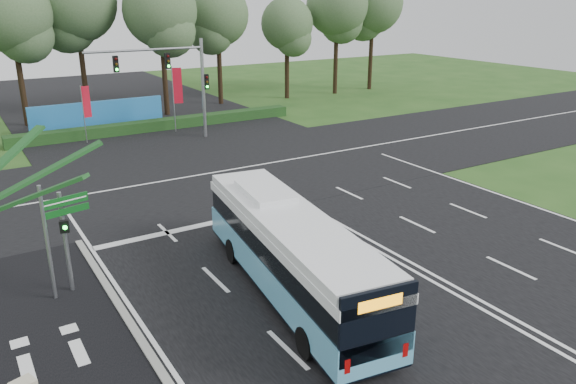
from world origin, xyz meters
The scene contains 14 objects.
ground centered at (0.00, 0.00, 0.00)m, with size 120.00×120.00×0.00m, color #244B19.
road_main centered at (0.00, 0.00, 0.02)m, with size 20.00×120.00×0.04m, color black.
road_cross centered at (0.00, 12.00, 0.03)m, with size 120.00×14.00×0.05m, color black.
bike_path centered at (-12.50, -3.00, 0.03)m, with size 5.00×18.00×0.06m, color black.
kerb_strip centered at (-10.10, -3.00, 0.06)m, with size 0.25×18.00×0.12m, color gray.
city_bus centered at (-4.78, -2.24, 1.59)m, with size 3.78×11.20×3.15m.
pedestrian_signal centered at (-11.18, 1.86, 2.00)m, with size 0.33×0.43×3.67m.
street_sign centered at (-11.45, 1.70, 2.57)m, with size 1.57×0.42×4.09m.
banner_flag_left centered at (-5.61, 23.23, 2.65)m, with size 0.59×0.15×4.04m.
banner_flag_mid centered at (0.96, 23.08, 3.18)m, with size 0.70×0.27×4.90m.
traffic_light_gantry centered at (0.21, 20.50, 4.66)m, with size 8.41×0.28×7.00m.
hedge centered at (0.00, 24.50, 0.40)m, with size 22.00×1.20×0.80m, color #143815.
blue_hoarding centered at (-4.00, 27.00, 1.10)m, with size 10.00×0.30×2.20m, color #2271B8.
eucalyptus_row centered at (3.53, 31.42, 8.55)m, with size 54.07×9.58×12.63m.
Camera 1 is at (-13.85, -16.82, 9.75)m, focal length 35.00 mm.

